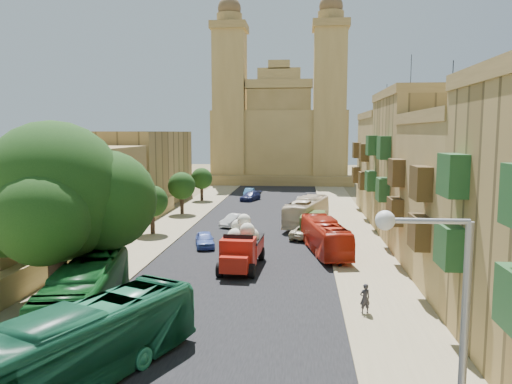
% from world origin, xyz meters
% --- Properties ---
extents(ground, '(260.00, 260.00, 0.00)m').
position_xyz_m(ground, '(0.00, 0.00, 0.00)').
color(ground, brown).
extents(road_surface, '(14.00, 140.00, 0.01)m').
position_xyz_m(road_surface, '(0.00, 30.00, 0.01)').
color(road_surface, black).
rests_on(road_surface, ground).
extents(sidewalk_east, '(5.00, 140.00, 0.01)m').
position_xyz_m(sidewalk_east, '(9.50, 30.00, 0.01)').
color(sidewalk_east, '#8B7C5B').
rests_on(sidewalk_east, ground).
extents(sidewalk_west, '(5.00, 140.00, 0.01)m').
position_xyz_m(sidewalk_west, '(-9.50, 30.00, 0.01)').
color(sidewalk_west, '#8B7C5B').
rests_on(sidewalk_west, ground).
extents(kerb_east, '(0.25, 140.00, 0.12)m').
position_xyz_m(kerb_east, '(7.00, 30.00, 0.06)').
color(kerb_east, '#8B7C5B').
rests_on(kerb_east, ground).
extents(kerb_west, '(0.25, 140.00, 0.12)m').
position_xyz_m(kerb_west, '(-7.00, 30.00, 0.06)').
color(kerb_west, '#8B7C5B').
rests_on(kerb_west, ground).
extents(townhouse_b, '(9.00, 14.00, 14.90)m').
position_xyz_m(townhouse_b, '(15.95, 11.00, 5.66)').
color(townhouse_b, olive).
rests_on(townhouse_b, ground).
extents(townhouse_c, '(9.00, 14.00, 17.40)m').
position_xyz_m(townhouse_c, '(15.95, 25.00, 6.91)').
color(townhouse_c, '#9E8047').
rests_on(townhouse_c, ground).
extents(townhouse_d, '(9.00, 14.00, 15.90)m').
position_xyz_m(townhouse_d, '(15.95, 39.00, 6.16)').
color(townhouse_d, olive).
rests_on(townhouse_d, ground).
extents(west_wall, '(1.00, 40.00, 1.80)m').
position_xyz_m(west_wall, '(-12.50, 20.00, 0.90)').
color(west_wall, olive).
rests_on(west_wall, ground).
extents(west_building_low, '(10.00, 28.00, 8.40)m').
position_xyz_m(west_building_low, '(-18.00, 18.00, 4.20)').
color(west_building_low, olive).
rests_on(west_building_low, ground).
extents(west_building_mid, '(10.00, 22.00, 10.00)m').
position_xyz_m(west_building_mid, '(-18.00, 44.00, 5.00)').
color(west_building_mid, '#9E8047').
rests_on(west_building_mid, ground).
extents(church, '(28.00, 22.50, 36.30)m').
position_xyz_m(church, '(-0.00, 78.61, 9.52)').
color(church, olive).
rests_on(church, ground).
extents(ficus_tree, '(10.59, 9.74, 10.59)m').
position_xyz_m(ficus_tree, '(-9.41, 4.01, 6.26)').
color(ficus_tree, '#332319').
rests_on(ficus_tree, ground).
extents(street_tree_a, '(3.56, 3.56, 5.47)m').
position_xyz_m(street_tree_a, '(-10.00, 12.00, 3.67)').
color(street_tree_a, '#332319').
rests_on(street_tree_a, ground).
extents(street_tree_b, '(3.11, 3.11, 4.78)m').
position_xyz_m(street_tree_b, '(-10.00, 24.00, 3.20)').
color(street_tree_b, '#332319').
rests_on(street_tree_b, ground).
extents(street_tree_c, '(3.32, 3.32, 5.11)m').
position_xyz_m(street_tree_c, '(-10.00, 36.00, 3.42)').
color(street_tree_c, '#332319').
rests_on(street_tree_c, ground).
extents(street_tree_d, '(3.11, 3.11, 4.79)m').
position_xyz_m(street_tree_d, '(-10.00, 48.00, 3.20)').
color(street_tree_d, '#332319').
rests_on(street_tree_d, ground).
extents(streetlamp, '(2.11, 0.44, 8.22)m').
position_xyz_m(streetlamp, '(7.72, -12.00, 5.20)').
color(streetlamp, gray).
rests_on(streetlamp, ground).
extents(red_truck, '(2.93, 6.73, 3.86)m').
position_xyz_m(red_truck, '(0.22, 12.47, 1.70)').
color(red_truck, '#B51A0D').
rests_on(red_truck, ground).
extents(olive_pickup, '(2.60, 5.20, 2.09)m').
position_xyz_m(olive_pickup, '(5.63, 24.71, 1.02)').
color(olive_pickup, '#334C1C').
rests_on(olive_pickup, ground).
extents(bus_green_south, '(7.18, 11.55, 3.19)m').
position_xyz_m(bus_green_south, '(-4.00, -5.12, 1.60)').
color(bus_green_south, '#1B6141').
rests_on(bus_green_south, ground).
extents(bus_green_north, '(4.77, 11.67, 3.17)m').
position_xyz_m(bus_green_north, '(-6.50, 1.00, 1.58)').
color(bus_green_north, '#114F1C').
rests_on(bus_green_north, ground).
extents(bus_red_east, '(4.05, 10.07, 2.74)m').
position_xyz_m(bus_red_east, '(6.50, 17.77, 1.37)').
color(bus_red_east, red).
rests_on(bus_red_east, ground).
extents(bus_cream_east, '(5.13, 10.90, 2.96)m').
position_xyz_m(bus_cream_east, '(5.11, 29.82, 1.48)').
color(bus_cream_east, beige).
rests_on(bus_cream_east, ground).
extents(car_blue_a, '(2.48, 4.14, 1.32)m').
position_xyz_m(car_blue_a, '(-3.79, 18.84, 0.66)').
color(car_blue_a, '#4A67BF').
rests_on(car_blue_a, ground).
extents(car_white_a, '(2.83, 4.07, 1.27)m').
position_xyz_m(car_white_a, '(-2.59, 28.59, 0.64)').
color(car_white_a, white).
rests_on(car_white_a, ground).
extents(car_cream, '(3.46, 5.06, 1.29)m').
position_xyz_m(car_cream, '(5.00, 23.26, 0.64)').
color(car_cream, beige).
rests_on(car_cream, ground).
extents(car_dkblue, '(3.18, 4.75, 1.28)m').
position_xyz_m(car_dkblue, '(-2.94, 48.64, 0.64)').
color(car_dkblue, '#1A204F').
rests_on(car_dkblue, ground).
extents(car_white_b, '(1.60, 3.74, 1.26)m').
position_xyz_m(car_white_b, '(4.35, 45.24, 0.63)').
color(car_white_b, silver).
rests_on(car_white_b, ground).
extents(car_blue_b, '(1.48, 3.83, 1.25)m').
position_xyz_m(car_blue_b, '(-3.64, 53.33, 0.62)').
color(car_blue_b, '#3878B7').
rests_on(car_blue_b, ground).
extents(pedestrian_a, '(0.71, 0.59, 1.68)m').
position_xyz_m(pedestrian_a, '(8.08, 3.95, 0.84)').
color(pedestrian_a, '#2B292F').
rests_on(pedestrian_a, ground).
extents(pedestrian_c, '(0.48, 0.92, 1.49)m').
position_xyz_m(pedestrian_c, '(7.50, 13.68, 0.75)').
color(pedestrian_c, '#2E2F31').
rests_on(pedestrian_c, ground).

